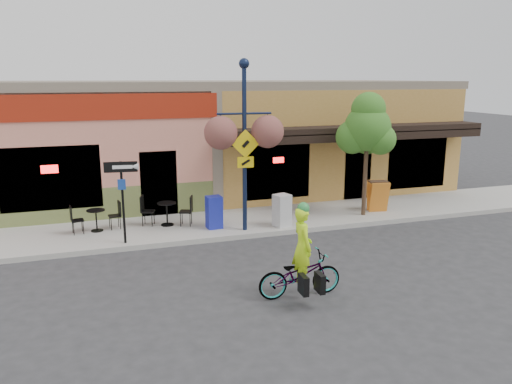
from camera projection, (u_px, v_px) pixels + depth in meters
ground at (280, 241)px, 14.48m from camera, size 90.00×90.00×0.00m
sidewalk at (258, 220)px, 16.32m from camera, size 24.00×3.00×0.15m
curb at (274, 233)px, 14.98m from camera, size 24.00×0.12×0.15m
building at (217, 136)px, 20.92m from camera, size 18.20×8.20×4.50m
bicycle at (300, 275)px, 10.76m from camera, size 1.88×0.69×0.98m
cyclist_rider at (302, 258)px, 10.69m from camera, size 0.43×0.64×1.74m
lamp_post at (244, 147)px, 14.51m from camera, size 1.64×0.74×5.04m
one_way_sign at (123, 203)px, 13.61m from camera, size 0.90×0.30×2.30m
cafe_set_left at (96, 217)px, 14.84m from camera, size 1.52×0.92×0.86m
cafe_set_right at (167, 211)px, 15.43m from camera, size 1.75×1.27×0.94m
newspaper_box_blue at (214, 212)px, 15.14m from camera, size 0.48×0.44×0.99m
newspaper_box_grey at (282, 210)px, 15.34m from camera, size 0.57×0.54×1.00m
street_tree at (366, 154)px, 16.27m from camera, size 1.98×1.98×4.10m
sandwich_board at (380, 197)px, 16.88m from camera, size 0.72×0.58×1.06m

